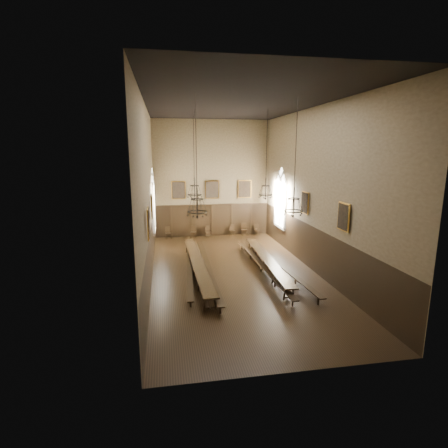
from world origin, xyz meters
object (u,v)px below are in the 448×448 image
object	(u,v)px
chair_5	(232,233)
chair_6	(244,232)
chair_0	(168,235)
bench_left_inner	(208,268)
bench_right_outer	(278,265)
chandelier_front_left	(197,205)
table_left	(198,268)
chair_3	(208,234)
chandelier_front_right	(294,204)
bench_left_outer	(189,270)
table_right	(267,264)
chandelier_back_right	(266,189)
chandelier_back_left	(194,189)
chair_7	(257,232)
bench_right_inner	(261,267)
chair_2	(193,234)

from	to	relation	value
chair_5	chair_6	distance (m)	1.00
chair_0	chair_5	size ratio (longest dim) A/B	1.03
bench_left_inner	bench_right_outer	size ratio (longest dim) A/B	1.05
chandelier_front_left	chair_6	bearing A→B (deg)	66.90
table_left	chair_5	size ratio (longest dim) A/B	10.87
chair_3	chair_6	xyz separation A→B (m)	(2.96, 0.09, 0.03)
chair_0	chandelier_front_right	size ratio (longest dim) A/B	0.18
bench_left_outer	chandelier_front_right	world-z (taller)	chandelier_front_right
table_right	chandelier_back_right	bearing A→B (deg)	78.21
chair_5	chandelier_back_left	xyz separation A→B (m)	(-3.43, -5.53, 4.11)
bench_left_inner	chair_0	bearing A→B (deg)	103.80
chair_0	chair_3	world-z (taller)	chair_0
table_right	chair_3	xyz separation A→B (m)	(-2.34, 8.31, -0.09)
table_right	chair_7	xyz separation A→B (m)	(1.63, 8.31, -0.09)
table_left	chair_0	world-z (taller)	chair_0
chair_0	chandelier_front_left	bearing A→B (deg)	-98.71
bench_left_outer	bench_right_inner	distance (m)	4.02
table_right	chair_7	size ratio (longest dim) A/B	10.32
chair_0	chandelier_back_left	xyz separation A→B (m)	(1.61, -5.49, 4.10)
bench_right_inner	bench_left_outer	bearing A→B (deg)	176.34
chair_5	bench_left_outer	bearing A→B (deg)	-120.60
table_right	chandelier_back_left	xyz separation A→B (m)	(-3.81, 2.78, 4.03)
chair_5	chandelier_front_right	xyz separation A→B (m)	(0.64, -11.37, 3.99)
bench_left_outer	table_right	bearing A→B (deg)	-0.74
bench_left_outer	table_left	bearing A→B (deg)	-27.31
chair_5	chair_7	distance (m)	2.00
bench_left_outer	chandelier_front_left	xyz separation A→B (m)	(0.21, -2.93, 4.05)
bench_left_outer	chair_5	bearing A→B (deg)	64.02
bench_left_inner	chair_6	distance (m)	9.28
bench_left_inner	bench_right_inner	size ratio (longest dim) A/B	1.07
chair_0	chair_2	size ratio (longest dim) A/B	1.00
bench_left_outer	chandelier_back_left	world-z (taller)	chandelier_back_left
table_right	bench_right_outer	world-z (taller)	table_right
chair_2	chandelier_front_left	xyz separation A→B (m)	(-0.70, -11.14, 4.02)
chair_0	chair_7	distance (m)	7.04
bench_right_inner	chandelier_front_right	distance (m)	4.94
chair_6	chair_2	bearing A→B (deg)	-173.56
bench_right_outer	chair_5	size ratio (longest dim) A/B	11.38
chair_5	chair_6	size ratio (longest dim) A/B	0.93
table_left	bench_right_inner	size ratio (longest dim) A/B	0.98
chair_0	chair_7	bearing A→B (deg)	-14.70
table_right	chair_5	size ratio (longest dim) A/B	10.06
bench_left_inner	chair_7	xyz separation A→B (m)	(5.02, 8.28, -0.04)
bench_right_inner	chair_0	distance (m)	9.86
bench_left_outer	bench_right_outer	world-z (taller)	bench_right_outer
bench_right_inner	chair_6	size ratio (longest dim) A/B	10.32
chair_3	chandelier_back_left	distance (m)	7.05
chandelier_front_left	table_right	bearing A→B (deg)	34.45
chandelier_back_left	chandelier_front_right	bearing A→B (deg)	-55.13
bench_right_inner	chandelier_front_right	bearing A→B (deg)	-77.30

